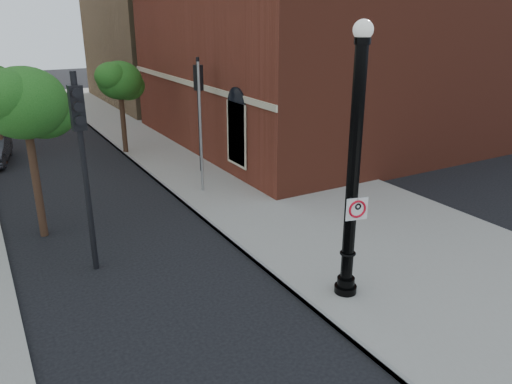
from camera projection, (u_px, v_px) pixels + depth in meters
ground at (229, 327)px, 11.14m from camera, size 120.00×120.00×0.00m
sidewalk_right at (248, 170)px, 22.10m from camera, size 8.00×60.00×0.12m
curb_edge at (163, 184)px, 20.25m from camera, size 0.10×60.00×0.14m
brick_wall_building at (369, 20)px, 27.96m from camera, size 22.30×16.30×12.50m
bg_building_tan_b at (236, 9)px, 40.79m from camera, size 22.00×14.00×14.00m
lamppost at (353, 181)px, 11.35m from camera, size 0.55×0.55×6.50m
no_parking_sign at (357, 209)px, 11.44m from camera, size 0.53×0.15×0.54m
traffic_signal_left at (81, 142)px, 12.49m from camera, size 0.33×0.43×5.31m
traffic_signal_right at (199, 97)px, 20.76m from camera, size 0.34×0.42×4.94m
utility_pole at (201, 130)px, 18.62m from camera, size 0.10×0.10×4.99m
street_tree_a at (25, 105)px, 14.41m from camera, size 2.90×2.62×5.22m
street_tree_c at (120, 81)px, 23.74m from camera, size 2.51×2.27×4.53m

